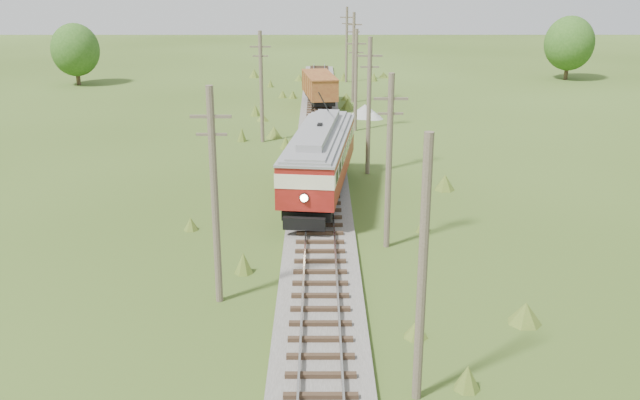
{
  "coord_description": "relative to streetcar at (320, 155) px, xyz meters",
  "views": [
    {
      "loc": [
        -0.05,
        -14.88,
        13.34
      ],
      "look_at": [
        0.0,
        19.48,
        1.95
      ],
      "focal_mm": 40.0,
      "sensor_mm": 36.0,
      "label": 1
    }
  ],
  "objects": [
    {
      "name": "utility_pole_r_6",
      "position": [
        3.2,
        44.73,
        1.71
      ],
      "size": [
        1.6,
        0.3,
        8.7
      ],
      "color": "brown",
      "rests_on": "ground"
    },
    {
      "name": "railbed_main",
      "position": [
        0.0,
        8.73,
        -2.57
      ],
      "size": [
        3.6,
        96.0,
        0.57
      ],
      "color": "#605B54",
      "rests_on": "ground"
    },
    {
      "name": "utility_pole_l_b",
      "position": [
        -4.5,
        14.73,
        1.66
      ],
      "size": [
        1.6,
        0.3,
        8.6
      ],
      "color": "brown",
      "rests_on": "ground"
    },
    {
      "name": "gravel_pile",
      "position": [
        4.29,
        24.34,
        -2.23
      ],
      "size": [
        3.15,
        3.34,
        1.15
      ],
      "color": "gray",
      "rests_on": "ground"
    },
    {
      "name": "utility_pole_r_4",
      "position": [
        3.0,
        18.73,
        1.56
      ],
      "size": [
        1.6,
        0.3,
        8.4
      ],
      "color": "brown",
      "rests_on": "ground"
    },
    {
      "name": "tree_mid_a",
      "position": [
        -28.0,
        42.73,
        1.26
      ],
      "size": [
        5.46,
        5.46,
        7.03
      ],
      "color": "#38281C",
      "rests_on": "ground"
    },
    {
      "name": "utility_pole_r_5",
      "position": [
        3.4,
        31.73,
        1.81
      ],
      "size": [
        1.6,
        0.3,
        8.9
      ],
      "color": "brown",
      "rests_on": "ground"
    },
    {
      "name": "utility_pole_r_2",
      "position": [
        3.3,
        -7.27,
        1.66
      ],
      "size": [
        1.6,
        0.3,
        8.6
      ],
      "color": "brown",
      "rests_on": "ground"
    },
    {
      "name": "utility_pole_r_1",
      "position": [
        3.1,
        -20.27,
        1.64
      ],
      "size": [
        0.3,
        0.3,
        8.8
      ],
      "color": "brown",
      "rests_on": "ground"
    },
    {
      "name": "streetcar",
      "position": [
        0.0,
        0.0,
        0.0
      ],
      "size": [
        4.62,
        13.28,
        6.02
      ],
      "rotation": [
        0.0,
        0.0,
        -0.12
      ],
      "color": "black",
      "rests_on": "ground"
    },
    {
      "name": "utility_pole_l_a",
      "position": [
        -4.2,
        -13.27,
        1.86
      ],
      "size": [
        1.6,
        0.3,
        9.0
      ],
      "color": "brown",
      "rests_on": "ground"
    },
    {
      "name": "tree_mid_b",
      "position": [
        30.0,
        46.73,
        1.57
      ],
      "size": [
        5.88,
        5.88,
        7.57
      ],
      "color": "#38281C",
      "rests_on": "ground"
    },
    {
      "name": "gondola",
      "position": [
        0.0,
        29.33,
        -0.78
      ],
      "size": [
        3.67,
        8.22,
        2.63
      ],
      "rotation": [
        0.0,
        0.0,
        0.14
      ],
      "color": "black",
      "rests_on": "ground"
    },
    {
      "name": "utility_pole_r_3",
      "position": [
        3.2,
        5.73,
        1.86
      ],
      "size": [
        1.6,
        0.3,
        9.0
      ],
      "color": "brown",
      "rests_on": "ground"
    }
  ]
}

